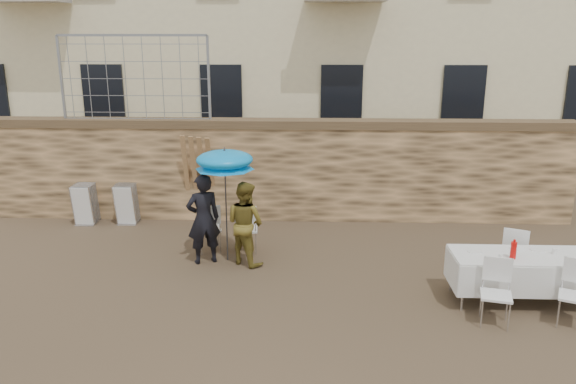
{
  "coord_description": "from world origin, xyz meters",
  "views": [
    {
      "loc": [
        0.76,
        -7.09,
        4.03
      ],
      "look_at": [
        0.4,
        2.2,
        1.4
      ],
      "focal_mm": 35.0,
      "sensor_mm": 36.0,
      "label": 1
    }
  ],
  "objects_px": {
    "couple_chair_right": "(246,228)",
    "soda_bottle": "(513,250)",
    "chair_stack_right": "(129,202)",
    "table_chair_back": "(515,253)",
    "couple_chair_left": "(210,227)",
    "chair_stack_left": "(89,201)",
    "umbrella": "(225,163)",
    "woman_dress": "(245,223)",
    "banquet_table": "(522,257)",
    "table_chair_front_left": "(496,294)",
    "table_chair_front_right": "(575,295)",
    "man_suit": "(203,219)"
  },
  "relations": [
    {
      "from": "man_suit",
      "to": "table_chair_back",
      "type": "xyz_separation_m",
      "value": [
        5.36,
        -0.56,
        -0.35
      ]
    },
    {
      "from": "chair_stack_right",
      "to": "man_suit",
      "type": "bearing_deg",
      "value": -47.05
    },
    {
      "from": "couple_chair_right",
      "to": "chair_stack_left",
      "type": "relative_size",
      "value": 1.04
    },
    {
      "from": "table_chair_back",
      "to": "chair_stack_right",
      "type": "height_order",
      "value": "table_chair_back"
    },
    {
      "from": "man_suit",
      "to": "banquet_table",
      "type": "distance_m",
      "value": 5.33
    },
    {
      "from": "couple_chair_right",
      "to": "table_chair_front_left",
      "type": "bearing_deg",
      "value": 139.6
    },
    {
      "from": "couple_chair_right",
      "to": "soda_bottle",
      "type": "distance_m",
      "value": 4.75
    },
    {
      "from": "man_suit",
      "to": "chair_stack_right",
      "type": "distance_m",
      "value": 3.08
    },
    {
      "from": "man_suit",
      "to": "table_chair_front_right",
      "type": "relative_size",
      "value": 1.73
    },
    {
      "from": "chair_stack_left",
      "to": "soda_bottle",
      "type": "bearing_deg",
      "value": -25.27
    },
    {
      "from": "woman_dress",
      "to": "banquet_table",
      "type": "xyz_separation_m",
      "value": [
        4.41,
        -1.36,
        -0.03
      ]
    },
    {
      "from": "table_chair_front_left",
      "to": "table_chair_front_right",
      "type": "relative_size",
      "value": 1.0
    },
    {
      "from": "banquet_table",
      "to": "chair_stack_left",
      "type": "relative_size",
      "value": 2.28
    },
    {
      "from": "man_suit",
      "to": "table_chair_front_left",
      "type": "distance_m",
      "value": 5.03
    },
    {
      "from": "table_chair_front_right",
      "to": "chair_stack_left",
      "type": "bearing_deg",
      "value": 178.18
    },
    {
      "from": "couple_chair_left",
      "to": "chair_stack_left",
      "type": "xyz_separation_m",
      "value": [
        -2.99,
        1.69,
        -0.02
      ]
    },
    {
      "from": "couple_chair_right",
      "to": "table_chair_front_right",
      "type": "height_order",
      "value": "same"
    },
    {
      "from": "soda_bottle",
      "to": "couple_chair_right",
      "type": "bearing_deg",
      "value": 154.2
    },
    {
      "from": "chair_stack_right",
      "to": "umbrella",
      "type": "bearing_deg",
      "value": -40.74
    },
    {
      "from": "table_chair_front_left",
      "to": "chair_stack_right",
      "type": "bearing_deg",
      "value": 160.76
    },
    {
      "from": "couple_chair_right",
      "to": "chair_stack_right",
      "type": "relative_size",
      "value": 1.04
    },
    {
      "from": "couple_chair_left",
      "to": "chair_stack_left",
      "type": "relative_size",
      "value": 1.04
    },
    {
      "from": "chair_stack_right",
      "to": "soda_bottle",
      "type": "bearing_deg",
      "value": -28.03
    },
    {
      "from": "table_chair_front_left",
      "to": "woman_dress",
      "type": "bearing_deg",
      "value": 165.0
    },
    {
      "from": "soda_bottle",
      "to": "chair_stack_right",
      "type": "height_order",
      "value": "soda_bottle"
    },
    {
      "from": "banquet_table",
      "to": "table_chair_front_right",
      "type": "distance_m",
      "value": 0.94
    },
    {
      "from": "banquet_table",
      "to": "chair_stack_right",
      "type": "relative_size",
      "value": 2.28
    },
    {
      "from": "chair_stack_left",
      "to": "chair_stack_right",
      "type": "height_order",
      "value": "same"
    },
    {
      "from": "table_chair_front_left",
      "to": "chair_stack_right",
      "type": "xyz_separation_m",
      "value": [
        -6.64,
        4.35,
        -0.02
      ]
    },
    {
      "from": "couple_chair_left",
      "to": "banquet_table",
      "type": "relative_size",
      "value": 0.46
    },
    {
      "from": "umbrella",
      "to": "couple_chair_right",
      "type": "distance_m",
      "value": 1.46
    },
    {
      "from": "chair_stack_left",
      "to": "banquet_table",
      "type": "bearing_deg",
      "value": -23.85
    },
    {
      "from": "table_chair_front_left",
      "to": "banquet_table",
      "type": "bearing_deg",
      "value": 65.32
    },
    {
      "from": "man_suit",
      "to": "couple_chair_left",
      "type": "bearing_deg",
      "value": -113.84
    },
    {
      "from": "table_chair_front_left",
      "to": "chair_stack_left",
      "type": "relative_size",
      "value": 1.04
    },
    {
      "from": "couple_chair_right",
      "to": "chair_stack_left",
      "type": "distance_m",
      "value": 4.06
    },
    {
      "from": "woman_dress",
      "to": "table_chair_front_right",
      "type": "xyz_separation_m",
      "value": [
        4.91,
        -2.11,
        -0.28
      ]
    },
    {
      "from": "table_chair_front_right",
      "to": "chair_stack_left",
      "type": "relative_size",
      "value": 1.04
    },
    {
      "from": "woman_dress",
      "to": "chair_stack_right",
      "type": "height_order",
      "value": "woman_dress"
    },
    {
      "from": "table_chair_front_left",
      "to": "table_chair_back",
      "type": "relative_size",
      "value": 1.0
    },
    {
      "from": "man_suit",
      "to": "banquet_table",
      "type": "height_order",
      "value": "man_suit"
    },
    {
      "from": "man_suit",
      "to": "chair_stack_right",
      "type": "bearing_deg",
      "value": -70.89
    },
    {
      "from": "couple_chair_right",
      "to": "table_chair_back",
      "type": "bearing_deg",
      "value": 160.79
    },
    {
      "from": "soda_bottle",
      "to": "chair_stack_left",
      "type": "relative_size",
      "value": 0.28
    },
    {
      "from": "man_suit",
      "to": "couple_chair_right",
      "type": "relative_size",
      "value": 1.73
    },
    {
      "from": "umbrella",
      "to": "woman_dress",
      "type": "bearing_deg",
      "value": -15.95
    },
    {
      "from": "couple_chair_left",
      "to": "banquet_table",
      "type": "height_order",
      "value": "couple_chair_left"
    },
    {
      "from": "couple_chair_left",
      "to": "couple_chair_right",
      "type": "xyz_separation_m",
      "value": [
        0.7,
        0.0,
        0.0
      ]
    },
    {
      "from": "banquet_table",
      "to": "chair_stack_right",
      "type": "bearing_deg",
      "value": 153.58
    },
    {
      "from": "table_chair_front_left",
      "to": "chair_stack_right",
      "type": "distance_m",
      "value": 7.94
    }
  ]
}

